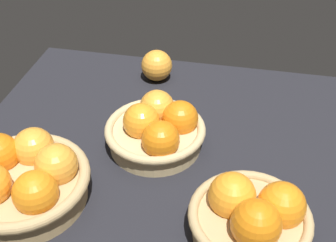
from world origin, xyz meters
The scene contains 5 objects.
market_tray centered at (0.00, 0.00, 1.50)cm, with size 84.00×72.00×3.00cm, color black.
basket_far_left centered at (-20.42, 20.65, 7.63)cm, with size 21.14×21.14×11.53cm.
basket_center centered at (0.53, 0.58, 7.40)cm, with size 21.57×21.57×10.62cm.
basket_far_right centered at (21.39, 20.37, 7.92)cm, with size 24.97×24.97×11.47cm.
loose_orange_front_gap centered at (6.52, -25.59, 7.07)cm, with size 8.13×8.13×8.13cm, color #F49E33.
Camera 1 is at (-16.09, 70.56, 65.88)cm, focal length 46.57 mm.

